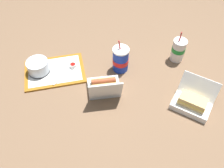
{
  "coord_description": "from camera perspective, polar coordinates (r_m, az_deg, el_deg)",
  "views": [
    {
      "loc": [
        0.37,
        0.87,
        1.16
      ],
      "look_at": [
        0.01,
        0.01,
        0.05
      ],
      "focal_mm": 40.0,
      "sensor_mm": 36.0,
      "label": 1
    }
  ],
  "objects": [
    {
      "name": "ground_plane",
      "position": [
        1.5,
        0.29,
        -0.77
      ],
      "size": [
        3.2,
        3.2,
        0.0
      ],
      "primitive_type": "plane",
      "color": "brown"
    },
    {
      "name": "food_tray",
      "position": [
        1.62,
        -12.96,
        2.81
      ],
      "size": [
        0.41,
        0.32,
        0.01
      ],
      "color": "#A56619",
      "rests_on": "ground_plane"
    },
    {
      "name": "cake_container",
      "position": [
        1.61,
        -16.53,
        3.8
      ],
      "size": [
        0.14,
        0.14,
        0.08
      ],
      "color": "black",
      "rests_on": "food_tray"
    },
    {
      "name": "ketchup_cup",
      "position": [
        1.6,
        -8.92,
        4.23
      ],
      "size": [
        0.04,
        0.04,
        0.02
      ],
      "color": "white",
      "rests_on": "food_tray"
    },
    {
      "name": "napkin_stack",
      "position": [
        1.64,
        -12.62,
        4.15
      ],
      "size": [
        0.12,
        0.12,
        0.0
      ],
      "primitive_type": "cube",
      "rotation": [
        0.0,
        0.0,
        -0.25
      ],
      "color": "white",
      "rests_on": "food_tray"
    },
    {
      "name": "plastic_fork",
      "position": [
        1.55,
        -11.7,
        0.92
      ],
      "size": [
        0.11,
        0.05,
        0.0
      ],
      "primitive_type": "cube",
      "rotation": [
        0.0,
        0.0,
        0.36
      ],
      "color": "white",
      "rests_on": "food_tray"
    },
    {
      "name": "clamshell_hotdog_left",
      "position": [
        1.45,
        -1.82,
        -0.58
      ],
      "size": [
        0.23,
        0.22,
        0.17
      ],
      "color": "white",
      "rests_on": "ground_plane"
    },
    {
      "name": "clamshell_sandwich_corner",
      "position": [
        1.45,
        17.86,
        -4.07
      ],
      "size": [
        0.27,
        0.27,
        0.15
      ],
      "color": "white",
      "rests_on": "ground_plane"
    },
    {
      "name": "soda_cup_front",
      "position": [
        1.66,
        14.92,
        7.54
      ],
      "size": [
        0.09,
        0.09,
        0.21
      ],
      "color": "white",
      "rests_on": "ground_plane"
    },
    {
      "name": "soda_cup_left",
      "position": [
        1.54,
        1.98,
        5.65
      ],
      "size": [
        0.1,
        0.1,
        0.23
      ],
      "color": "#1938B7",
      "rests_on": "ground_plane"
    }
  ]
}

